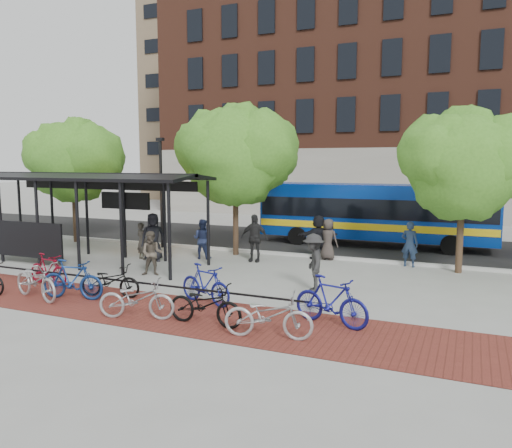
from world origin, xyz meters
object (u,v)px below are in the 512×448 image
at_px(bike_8, 205,304).
at_px(bike_4, 110,281).
at_px(lamp_post_left, 161,189).
at_px(bike_6, 137,299).
at_px(pedestrian_1, 142,241).
at_px(pedestrian_2, 202,239).
at_px(tree_a, 75,157).
at_px(bus_shelter, 79,187).
at_px(tree_c, 467,161).
at_px(bike_10, 268,315).
at_px(pedestrian_5, 318,237).
at_px(pedestrian_4, 254,238).
at_px(bike_3, 72,280).
at_px(pedestrian_6, 328,239).
at_px(pedestrian_0, 153,237).
at_px(bus, 375,211).
at_px(pedestrian_9, 313,263).
at_px(bike_1, 48,269).
at_px(bike_11, 331,301).
at_px(tree_b, 238,151).
at_px(pedestrian_8, 152,253).
at_px(bike_7, 205,284).
at_px(pedestrian_7, 410,244).
at_px(bike_2, 36,280).

bearing_deg(bike_8, bike_4, 74.10).
bearing_deg(lamp_post_left, bike_8, -50.87).
bearing_deg(bike_6, pedestrian_1, 19.07).
bearing_deg(pedestrian_2, tree_a, -13.35).
distance_m(bus_shelter, tree_c, 14.77).
height_order(bike_10, pedestrian_5, pedestrian_5).
bearing_deg(bike_10, lamp_post_left, 33.29).
bearing_deg(pedestrian_4, bike_3, -116.80).
distance_m(bus_shelter, pedestrian_6, 10.29).
relative_size(bus_shelter, pedestrian_0, 5.40).
distance_m(lamp_post_left, bike_8, 12.00).
xyz_separation_m(bike_6, bike_10, (3.63, 0.02, 0.02)).
bearing_deg(bus_shelter, pedestrian_1, 32.49).
xyz_separation_m(bus_shelter, bus, (10.23, 8.55, -1.30)).
height_order(lamp_post_left, bike_3, lamp_post_left).
relative_size(bike_10, pedestrian_9, 1.14).
xyz_separation_m(bike_1, pedestrian_0, (0.85, 4.68, 0.46)).
xyz_separation_m(bike_11, pedestrian_2, (-7.16, 6.24, 0.21)).
bearing_deg(pedestrian_6, bike_3, 69.52).
bearing_deg(pedestrian_9, lamp_post_left, -142.21).
relative_size(bus, bike_8, 5.44).
bearing_deg(bike_1, tree_b, -19.39).
height_order(bike_4, pedestrian_8, pedestrian_8).
distance_m(tree_b, bike_11, 10.58).
bearing_deg(pedestrian_9, pedestrian_0, -128.49).
relative_size(tree_a, bus, 0.56).
distance_m(bike_3, bike_7, 3.98).
relative_size(bike_3, pedestrian_8, 1.24).
xyz_separation_m(tree_c, bike_7, (-6.54, -7.29, -3.48)).
bearing_deg(pedestrian_2, pedestrian_4, -174.86).
distance_m(tree_b, pedestrian_2, 4.02).
xyz_separation_m(bus_shelter, pedestrian_2, (4.26, 2.39, -2.17)).
bearing_deg(bike_10, pedestrian_7, -23.06).
height_order(lamp_post_left, pedestrian_4, lamp_post_left).
bearing_deg(bike_8, pedestrian_0, 44.05).
height_order(tree_a, bike_8, tree_a).
distance_m(pedestrian_6, pedestrian_8, 7.25).
xyz_separation_m(bike_2, pedestrian_9, (7.17, 4.14, 0.34)).
bearing_deg(bus, bike_11, -84.56).
height_order(lamp_post_left, pedestrian_9, lamp_post_left).
relative_size(bike_8, bike_11, 0.98).
relative_size(lamp_post_left, bike_7, 2.69).
height_order(bus_shelter, pedestrian_4, bus_shelter).
distance_m(bike_2, pedestrian_7, 13.18).
bearing_deg(pedestrian_6, bike_1, 57.18).
height_order(bike_4, bike_8, bike_8).
bearing_deg(bus, pedestrian_6, -104.70).
bearing_deg(lamp_post_left, bus_shelter, -105.53).
xyz_separation_m(tree_a, pedestrian_1, (5.80, -2.54, -3.47)).
height_order(bike_11, pedestrian_2, pedestrian_2).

